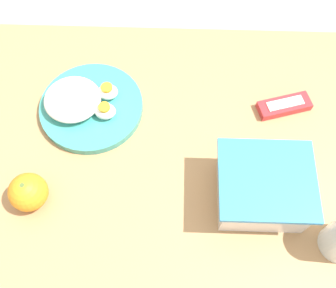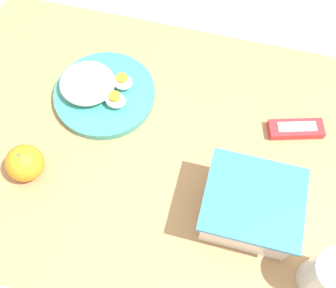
{
  "view_description": "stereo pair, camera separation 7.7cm",
  "coord_description": "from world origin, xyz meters",
  "px_view_note": "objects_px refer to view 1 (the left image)",
  "views": [
    {
      "loc": [
        0.02,
        0.35,
        1.46
      ],
      "look_at": [
        0.03,
        0.0,
        0.78
      ],
      "focal_mm": 42.0,
      "sensor_mm": 36.0,
      "label": 1
    },
    {
      "loc": [
        -0.06,
        0.34,
        1.46
      ],
      "look_at": [
        0.03,
        0.0,
        0.78
      ],
      "focal_mm": 42.0,
      "sensor_mm": 36.0,
      "label": 2
    }
  ],
  "objects_px": {
    "rice_plate": "(86,104)",
    "candy_bar": "(284,106)",
    "food_container": "(262,189)",
    "orange_fruit": "(28,192)"
  },
  "relations": [
    {
      "from": "food_container",
      "to": "candy_bar",
      "type": "relative_size",
      "value": 1.42
    },
    {
      "from": "candy_bar",
      "to": "rice_plate",
      "type": "bearing_deg",
      "value": 2.21
    },
    {
      "from": "food_container",
      "to": "rice_plate",
      "type": "xyz_separation_m",
      "value": [
        0.35,
        -0.19,
        -0.02
      ]
    },
    {
      "from": "orange_fruit",
      "to": "candy_bar",
      "type": "bearing_deg",
      "value": -156.09
    },
    {
      "from": "orange_fruit",
      "to": "rice_plate",
      "type": "xyz_separation_m",
      "value": [
        -0.08,
        -0.2,
        -0.02
      ]
    },
    {
      "from": "orange_fruit",
      "to": "food_container",
      "type": "bearing_deg",
      "value": -177.66
    },
    {
      "from": "rice_plate",
      "to": "candy_bar",
      "type": "xyz_separation_m",
      "value": [
        -0.42,
        -0.02,
        -0.01
      ]
    },
    {
      "from": "rice_plate",
      "to": "candy_bar",
      "type": "relative_size",
      "value": 1.84
    },
    {
      "from": "rice_plate",
      "to": "candy_bar",
      "type": "distance_m",
      "value": 0.42
    },
    {
      "from": "food_container",
      "to": "candy_bar",
      "type": "bearing_deg",
      "value": -109.04
    }
  ]
}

